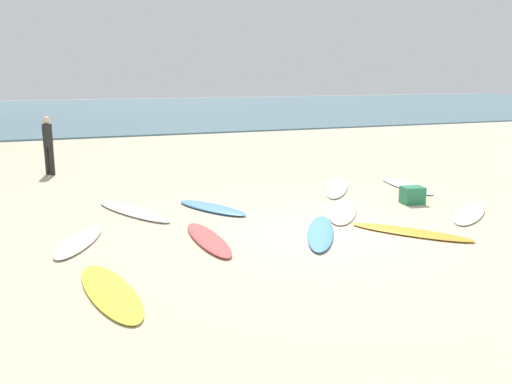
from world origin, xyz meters
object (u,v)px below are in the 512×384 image
Objects in this scene: surfboard_9 at (343,211)px; beach_cooler at (412,195)px; surfboard_7 at (110,292)px; surfboard_8 at (337,188)px; surfboard_5 at (407,186)px; beachgoer_mid at (48,142)px; surfboard_6 at (208,239)px; surfboard_10 at (321,233)px; surfboard_2 at (212,208)px; surfboard_4 at (411,232)px; surfboard_0 at (133,211)px; surfboard_1 at (469,213)px; surfboard_3 at (79,241)px.

surfboard_9 is 4.82× the size of beach_cooler.
surfboard_8 reaches higher than surfboard_7.
surfboard_5 is 1.30× the size of beachgoer_mid.
surfboard_7 is at bearing 42.49° from surfboard_6.
beachgoer_mid is (-8.87, 5.38, 0.95)m from surfboard_5.
surfboard_8 is at bearing 85.29° from surfboard_10.
surfboard_2 is 4.14× the size of beach_cooler.
beach_cooler is at bearing -143.38° from surfboard_9.
surfboard_6 is (-3.71, 0.94, 0.01)m from surfboard_4.
surfboard_8 is at bearing 170.80° from surfboard_5.
surfboard_5 reaches higher than surfboard_7.
surfboard_9 is at bearing 19.25° from surfboard_7.
surfboard_0 is 1.72m from surfboard_2.
surfboard_6 reaches higher than surfboard_5.
surfboard_0 is at bearing -174.69° from surfboard_5.
surfboard_2 is at bearing 48.26° from surfboard_7.
surfboard_8 is at bearing -83.70° from surfboard_9.
beach_cooler is at bearing 139.08° from surfboard_2.
beach_cooler reaches higher than surfboard_6.
surfboard_1 and surfboard_7 have the same top height.
surfboard_8 is at bearing 166.82° from surfboard_2.
surfboard_7 is (-0.96, -4.33, -0.01)m from surfboard_0.
surfboard_7 is 0.99× the size of surfboard_10.
surfboard_5 reaches higher than surfboard_1.
surfboard_5 is (5.56, 0.44, -0.01)m from surfboard_2.
beachgoer_mid reaches higher than surfboard_0.
beachgoer_mid reaches higher than surfboard_3.
surfboard_8 is at bearing 112.19° from beach_cooler.
surfboard_10 is (2.08, -0.38, 0.00)m from surfboard_6.
beachgoer_mid reaches higher than surfboard_5.
surfboard_9 is at bearing 63.18° from surfboard_4.
surfboard_10 is 1.34× the size of beachgoer_mid.
beachgoer_mid is (-4.67, 8.42, 0.93)m from surfboard_10.
surfboard_3 is 8.69m from surfboard_5.
surfboard_4 is at bearing -5.24° from beachgoer_mid.
surfboard_5 is 6.82m from surfboard_6.
surfboard_4 is at bearing -61.27° from surfboard_0.
surfboard_2 is 1.02× the size of surfboard_3.
surfboard_3 is 0.85× the size of surfboard_7.
surfboard_10 reaches higher than surfboard_5.
surfboard_0 is 2.20m from surfboard_3.
surfboard_2 reaches higher than surfboard_4.
surfboard_3 is 2.30m from surfboard_6.
surfboard_5 is at bearing 16.27° from surfboard_4.
surfboard_9 is at bearing -82.94° from surfboard_8.
surfboard_4 reaches higher than surfboard_7.
beachgoer_mid is (-6.30, 8.97, 0.94)m from surfboard_4.
surfboard_9 is (3.34, 0.95, -0.01)m from surfboard_6.
surfboard_9 is at bearing -164.74° from surfboard_6.
surfboard_0 reaches higher than surfboard_8.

